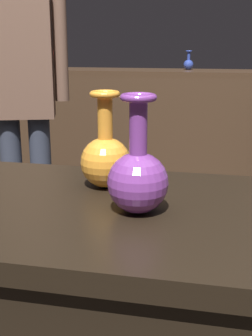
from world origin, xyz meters
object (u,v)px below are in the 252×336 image
object	(u,v)px
shelf_vase_far_left	(48,55)
visitor_near_left	(21,85)
vase_tall_behind	(106,157)
vase_centerpiece	(138,176)
shelf_vase_center	(188,63)

from	to	relation	value
shelf_vase_far_left	visitor_near_left	size ratio (longest dim) A/B	0.10
vase_tall_behind	visitor_near_left	size ratio (longest dim) A/B	0.16
vase_centerpiece	shelf_vase_far_left	size ratio (longest dim) A/B	1.69
vase_tall_behind	shelf_vase_center	size ratio (longest dim) A/B	1.95
shelf_vase_center	visitor_near_left	world-z (taller)	visitor_near_left
vase_centerpiece	shelf_vase_far_left	xyz separation A→B (m)	(-1.10, 2.25, 0.20)
vase_tall_behind	visitor_near_left	xyz separation A→B (m)	(-0.68, 0.96, 0.09)
vase_tall_behind	shelf_vase_center	distance (m)	2.13
shelf_vase_center	vase_centerpiece	bearing A→B (deg)	-88.48
vase_tall_behind	visitor_near_left	world-z (taller)	visitor_near_left
vase_centerpiece	shelf_vase_far_left	distance (m)	2.51
visitor_near_left	shelf_vase_center	bearing A→B (deg)	-140.52
vase_centerpiece	vase_tall_behind	world-z (taller)	vase_centerpiece
shelf_vase_far_left	visitor_near_left	xyz separation A→B (m)	(0.30, -1.12, -0.12)
shelf_vase_center	visitor_near_left	bearing A→B (deg)	-122.31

